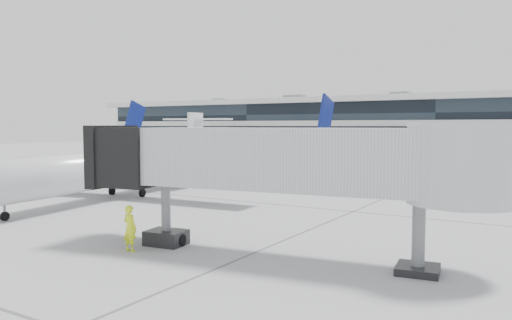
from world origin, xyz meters
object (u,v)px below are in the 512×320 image
Objects in this scene: cargo_uld at (8,182)px; ramp_worker at (130,228)px; regional_jet at (117,168)px; jet_bridge at (297,161)px.

ramp_worker is at bearing -5.31° from cargo_uld.
jet_bridge is at bearing -31.86° from regional_jet.
jet_bridge reaches higher than cargo_uld.
jet_bridge is (18.02, -7.97, 1.65)m from regional_jet.
regional_jet is 15.70m from ramp_worker.
cargo_uld is at bearing -167.31° from regional_jet.
regional_jet reaches higher than ramp_worker.
ramp_worker reaches higher than cargo_uld.
ramp_worker is (11.73, -10.36, -1.18)m from regional_jet.
cargo_uld is (-19.84, 7.30, -0.04)m from ramp_worker.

